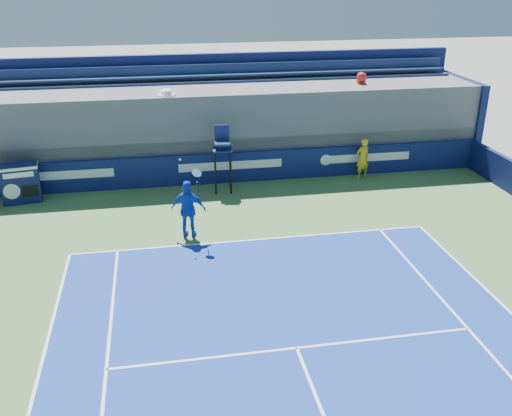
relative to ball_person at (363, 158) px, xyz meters
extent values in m
imported|color=yellow|center=(0.00, 0.00, 0.00)|extent=(0.66, 0.52, 1.60)
cube|color=white|center=(-5.21, -4.78, -0.79)|extent=(10.97, 0.07, 0.00)
cube|color=white|center=(-5.21, -10.26, -0.79)|extent=(8.23, 0.07, 0.00)
cube|color=#0D164C|center=(-5.21, 0.44, -0.21)|extent=(20.40, 0.20, 1.20)
cube|color=white|center=(-11.21, 0.33, -0.09)|extent=(3.20, 0.01, 0.32)
cube|color=white|center=(-5.21, 0.33, -0.09)|extent=(4.00, 0.01, 0.32)
cube|color=white|center=(0.29, 0.33, -0.09)|extent=(3.60, 0.01, 0.32)
cylinder|color=white|center=(-1.41, 0.33, -0.09)|extent=(0.44, 0.01, 0.44)
cube|color=#0E1647|center=(-12.82, -0.20, -0.11)|extent=(1.40, 0.90, 1.40)
cube|color=white|center=(-12.82, -0.20, 0.52)|extent=(1.42, 0.92, 0.10)
cylinder|color=white|center=(-13.06, -0.61, -0.26)|extent=(0.56, 0.11, 0.56)
cube|color=black|center=(-12.47, -0.51, -0.31)|extent=(0.55, 0.11, 0.40)
cube|color=white|center=(-12.76, -0.56, 0.31)|extent=(0.99, 0.17, 0.18)
cylinder|color=black|center=(-5.91, -0.72, -0.01)|extent=(0.08, 0.08, 1.60)
cylinder|color=black|center=(-5.36, -0.77, -0.01)|extent=(0.08, 0.08, 1.60)
cylinder|color=black|center=(-5.86, -0.16, -0.01)|extent=(0.08, 0.08, 1.60)
cylinder|color=black|center=(-5.30, -0.22, -0.01)|extent=(0.08, 0.08, 1.60)
cube|color=#0D1845|center=(-5.61, -0.47, 0.82)|extent=(0.77, 0.77, 0.06)
cube|color=navy|center=(-5.62, -0.57, 1.07)|extent=(0.59, 0.50, 0.08)
cube|color=#141A4D|center=(-5.58, -0.21, 1.37)|extent=(0.55, 0.12, 0.60)
imported|color=#1641B4|center=(-7.13, -4.16, 0.12)|extent=(1.16, 0.73, 1.84)
cylinder|color=black|center=(-6.82, -4.33, 0.89)|extent=(0.09, 0.16, 0.39)
torus|color=silver|center=(-6.85, -4.40, 1.37)|extent=(0.32, 0.21, 0.29)
cylinder|color=silver|center=(-6.85, -4.40, 1.37)|extent=(0.26, 0.17, 0.24)
sphere|color=#CCD72F|center=(-7.31, -4.20, 1.74)|extent=(0.07, 0.07, 0.07)
cube|color=#545459|center=(-5.21, 2.34, 0.88)|extent=(20.40, 3.60, 3.38)
cube|color=#545459|center=(-5.21, 0.99, 0.66)|extent=(20.40, 0.90, 0.55)
cube|color=#15264F|center=(-5.21, 0.89, 1.14)|extent=(20.00, 0.45, 0.08)
cube|color=#15264F|center=(-5.21, 1.14, 1.34)|extent=(20.00, 0.06, 0.45)
cube|color=#545459|center=(-5.21, 1.89, 1.21)|extent=(20.40, 0.90, 0.55)
cube|color=#15264F|center=(-5.21, 1.79, 1.69)|extent=(20.00, 0.45, 0.08)
cube|color=#15264F|center=(-5.21, 2.04, 1.89)|extent=(20.00, 0.06, 0.45)
cube|color=#545459|center=(-5.21, 2.79, 1.76)|extent=(20.40, 0.90, 0.55)
cube|color=#15264F|center=(-5.21, 2.69, 2.24)|extent=(20.00, 0.45, 0.08)
cube|color=#15264F|center=(-5.21, 2.94, 2.44)|extent=(20.00, 0.06, 0.45)
cube|color=#545459|center=(-5.21, 3.69, 2.31)|extent=(20.40, 0.90, 0.55)
cube|color=#15264F|center=(-5.21, 3.59, 2.79)|extent=(20.00, 0.45, 0.08)
cube|color=#15264F|center=(-5.21, 3.84, 2.99)|extent=(20.00, 0.06, 0.45)
cube|color=#0C1647|center=(-5.21, 4.29, 1.39)|extent=(20.80, 0.30, 4.40)
cube|color=#0C1647|center=(5.14, 2.34, 0.89)|extent=(0.30, 3.90, 3.40)
imported|color=gold|center=(-11.57, 0.94, 1.77)|extent=(0.89, 0.74, 1.63)
imported|color=white|center=(-7.47, 0.94, 1.89)|extent=(1.32, 0.92, 1.87)
imported|color=red|center=(0.41, 1.84, 2.27)|extent=(0.84, 0.65, 1.52)
camera|label=1|loc=(-7.94, -20.32, 7.03)|focal=40.00mm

